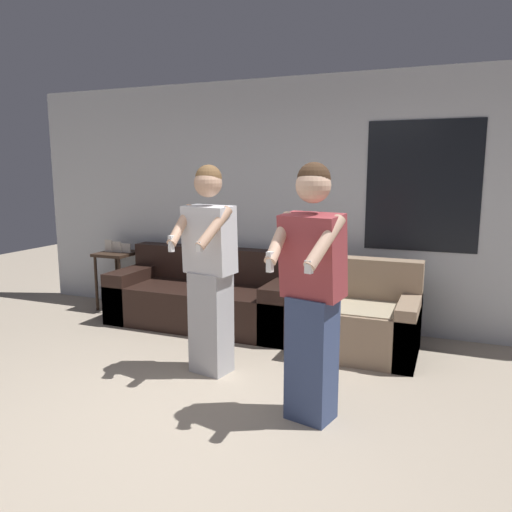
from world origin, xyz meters
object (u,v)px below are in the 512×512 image
(side_table, at_px, (117,261))
(person_right, at_px, (312,291))
(person_left, at_px, (209,269))
(couch, at_px, (207,298))
(armchair, at_px, (365,321))

(side_table, bearing_deg, person_right, -31.75)
(person_left, bearing_deg, side_table, 145.37)
(person_left, xyz_separation_m, person_right, (1.02, -0.48, 0.01))
(side_table, bearing_deg, couch, -7.24)
(side_table, xyz_separation_m, person_right, (3.01, -1.86, 0.32))
(side_table, xyz_separation_m, person_left, (1.99, -1.38, 0.31))
(couch, relative_size, armchair, 2.21)
(person_left, height_order, person_right, person_right)
(armchair, height_order, side_table, side_table)
(person_left, distance_m, person_right, 1.12)
(armchair, height_order, person_left, person_left)
(armchair, relative_size, person_left, 0.55)
(person_left, bearing_deg, person_right, -25.52)
(side_table, distance_m, person_right, 3.55)
(armchair, bearing_deg, person_left, -139.85)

